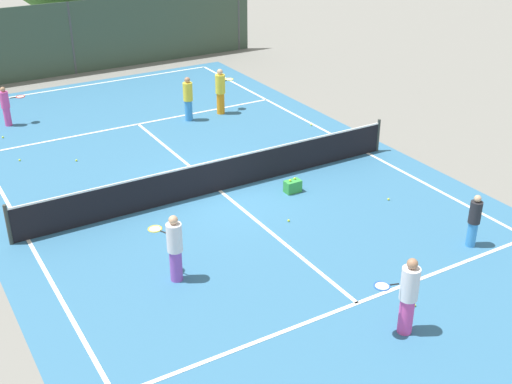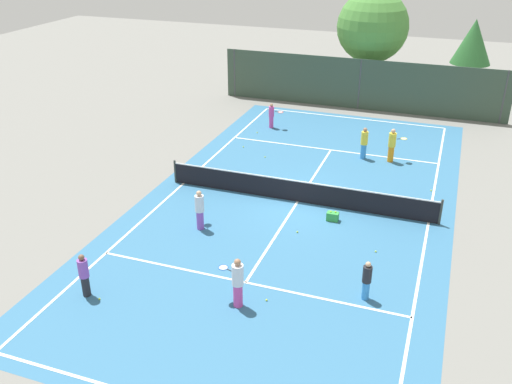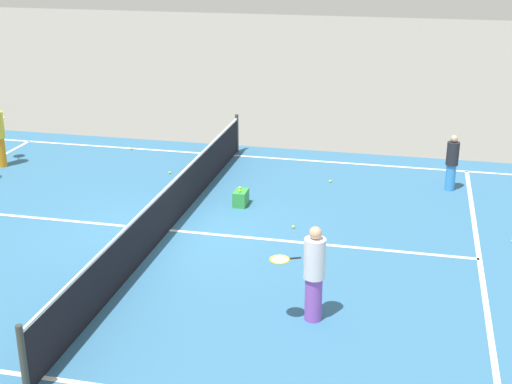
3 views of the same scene
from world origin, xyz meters
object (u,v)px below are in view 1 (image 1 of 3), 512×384
object	(u,v)px
player_2	(6,106)
tennis_ball_3	(298,151)
player_1	(174,247)
tennis_ball_4	(76,160)
player_4	(474,220)
tennis_ball_1	(289,221)
player_0	(221,91)
tennis_ball_8	(415,305)
tennis_ball_5	(3,137)
player_3	(408,295)
tennis_ball_0	(311,125)
tennis_ball_7	(389,199)
ball_crate	(293,186)
player_5	(188,98)
tennis_ball_6	(20,160)

from	to	relation	value
player_2	tennis_ball_3	distance (m)	10.72
player_1	tennis_ball_4	xyz separation A→B (m)	(0.03, 7.79, -0.83)
player_4	tennis_ball_1	world-z (taller)	player_4
player_2	player_0	bearing A→B (deg)	-21.07
tennis_ball_8	tennis_ball_5	bearing A→B (deg)	110.77
player_0	tennis_ball_5	distance (m)	7.94
tennis_ball_1	player_3	bearing A→B (deg)	-95.79
player_0	tennis_ball_0	distance (m)	3.71
player_1	tennis_ball_7	distance (m)	6.91
ball_crate	tennis_ball_8	bearing A→B (deg)	-97.67
player_5	tennis_ball_3	size ratio (longest dim) A/B	24.99
player_0	tennis_ball_1	bearing A→B (deg)	-106.14
tennis_ball_1	tennis_ball_4	bearing A→B (deg)	118.36
player_0	player_4	world-z (taller)	player_0
tennis_ball_1	tennis_ball_7	size ratio (longest dim) A/B	1.00
tennis_ball_1	tennis_ball_8	xyz separation A→B (m)	(0.27, -4.54, 0.00)
player_2	player_1	bearing A→B (deg)	-84.90
tennis_ball_3	tennis_ball_6	xyz separation A→B (m)	(-8.10, 3.96, 0.00)
player_0	player_3	xyz separation A→B (m)	(-2.97, -13.54, 0.00)
player_1	tennis_ball_1	world-z (taller)	player_1
tennis_ball_8	tennis_ball_6	bearing A→B (deg)	114.11
player_4	player_1	bearing A→B (deg)	161.22
player_0	player_1	xyz separation A→B (m)	(-6.16, -9.45, -0.04)
tennis_ball_4	tennis_ball_8	bearing A→B (deg)	-70.82
tennis_ball_1	tennis_ball_5	xyz separation A→B (m)	(-5.28, 10.09, 0.00)
tennis_ball_6	player_5	bearing A→B (deg)	5.83
tennis_ball_4	tennis_ball_7	bearing A→B (deg)	-46.68
player_2	tennis_ball_8	bearing A→B (deg)	-72.20
player_4	tennis_ball_0	distance (m)	9.10
tennis_ball_7	tennis_ball_8	size ratio (longest dim) A/B	1.00
ball_crate	tennis_ball_7	xyz separation A→B (m)	(2.05, -1.83, -0.15)
tennis_ball_8	tennis_ball_0	bearing A→B (deg)	66.65
tennis_ball_4	player_3	bearing A→B (deg)	-75.09
tennis_ball_6	player_1	bearing A→B (deg)	-80.11
tennis_ball_1	tennis_ball_5	world-z (taller)	same
player_0	tennis_ball_5	xyz separation A→B (m)	(-7.73, 1.62, -0.86)
tennis_ball_4	tennis_ball_6	size ratio (longest dim) A/B	1.00
tennis_ball_3	tennis_ball_7	distance (m)	4.22
player_1	tennis_ball_0	size ratio (longest dim) A/B	25.22
player_3	tennis_ball_7	xyz separation A→B (m)	(3.64, 4.67, -0.87)
tennis_ball_1	player_5	bearing A→B (deg)	82.73
tennis_ball_0	player_2	bearing A→B (deg)	149.17
tennis_ball_0	tennis_ball_1	bearing A→B (deg)	-129.64
tennis_ball_0	tennis_ball_5	world-z (taller)	same
tennis_ball_7	tennis_ball_6	bearing A→B (deg)	135.67
player_0	tennis_ball_7	xyz separation A→B (m)	(0.67, -8.87, -0.86)
tennis_ball_4	tennis_ball_6	distance (m)	1.83
player_0	tennis_ball_6	size ratio (longest dim) A/B	26.33
player_5	tennis_ball_6	bearing A→B (deg)	-174.17
player_4	tennis_ball_8	distance (m)	3.27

